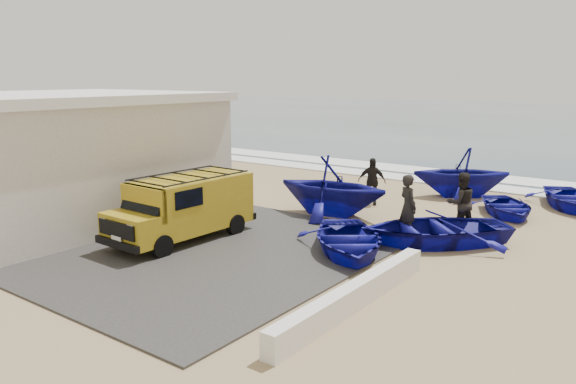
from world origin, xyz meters
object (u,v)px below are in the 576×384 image
Objects in this scene: boat_far_left at (461,172)px; boat_far_right at (571,198)px; boat_mid_left at (332,186)px; fisherman_front at (408,207)px; van at (185,205)px; boat_near_right at (434,229)px; fisherman_middle at (461,203)px; parapet at (355,295)px; boat_near_left at (348,240)px; building at (60,155)px; fisherman_back at (372,181)px; boat_mid_right at (506,206)px.

boat_far_left reaches higher than boat_far_right.
boat_mid_left reaches higher than boat_far_left.
van is at bearing 72.55° from fisherman_front.
boat_near_right is at bearing -134.94° from boat_far_right.
boat_near_right is at bearing 36.28° from fisherman_middle.
parapet is 1.36× the size of boat_near_right.
parapet is 3.77m from boat_near_left.
boat_near_right is 2.23× the size of fisherman_front.
building reaches higher than boat_far_left.
boat_near_left is 1.95× the size of fisherman_front.
fisherman_middle is at bearing 92.36° from parapet.
boat_near_right is at bearing 34.70° from van.
van is 7.93m from fisherman_back.
boat_mid_left is 2.22× the size of fisherman_back.
boat_mid_right is 1.77× the size of fisherman_back.
parapet is 3.03× the size of fisherman_front.
parapet is at bearing -125.47° from boat_far_right.
building reaches higher than boat_near_right.
boat_far_left reaches higher than fisherman_back.
building is 12.68m from parapet.
building is 2.92× the size of boat_mid_right.
building is 2.13× the size of boat_near_right.
boat_near_left is 2.54m from fisherman_front.
boat_far_right is (6.70, 6.18, -0.67)m from boat_mid_left.
boat_near_left is at bearing 122.99° from parapet.
van is at bearing 154.14° from boat_mid_left.
parapet is 1.55× the size of boat_near_left.
fisherman_front reaches higher than van.
boat_far_left is at bearing 150.53° from boat_near_right.
boat_mid_right is 4.91m from fisherman_back.
building is 12.08m from fisherman_front.
boat_mid_left is 6.26m from boat_mid_right.
boat_mid_right is 1.63× the size of fisherman_front.
boat_near_right is at bearing 18.41° from boat_near_left.
boat_near_right is at bearing 20.48° from building.
fisherman_front is (11.14, 4.53, -1.17)m from building.
boat_mid_right is at bearing -61.05° from boat_mid_left.
parapet is 1.49× the size of boat_mid_left.
fisherman_front is (0.86, -6.97, -0.02)m from boat_far_left.
boat_far_left is 4.15m from boat_far_right.
boat_far_left reaches higher than boat_near_right.
van is 1.44× the size of boat_mid_right.
boat_far_left is 1.94× the size of fisherman_front.
fisherman_back is (8.03, 8.02, -1.26)m from building.
boat_near_left is 1.20× the size of boat_mid_right.
boat_near_left is at bearing -140.94° from boat_mid_right.
fisherman_back reaches higher than boat_mid_right.
boat_near_left is 4.54m from boat_mid_left.
fisherman_middle is (-0.53, -3.20, 0.64)m from boat_mid_right.
parapet is at bearing -10.50° from van.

